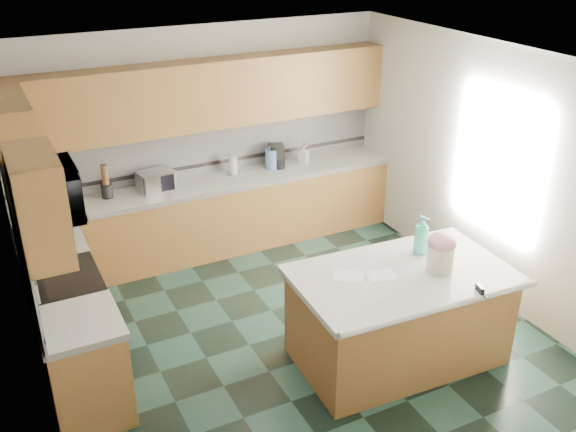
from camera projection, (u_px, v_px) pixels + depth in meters
floor at (290, 333)px, 6.45m from camera, size 4.60×4.60×0.00m
ceiling at (291, 63)px, 5.29m from camera, size 4.60×4.60×0.00m
wall_back at (203, 139)px, 7.74m from camera, size 4.60×0.04×2.70m
wall_front at (459, 351)px, 4.00m from camera, size 4.60×0.04×2.70m
wall_left at (22, 268)px, 4.92m from camera, size 0.04×4.60×2.70m
wall_right at (485, 170)px, 6.82m from camera, size 0.04×4.60×2.70m
back_base_cab at (217, 218)px, 7.88m from camera, size 4.60×0.60×0.86m
back_countertop at (215, 183)px, 7.68m from camera, size 4.60×0.64×0.06m
back_upper_cab at (206, 94)px, 7.34m from camera, size 4.60×0.33×0.78m
back_backsplash at (205, 149)px, 7.77m from camera, size 4.60×0.02×0.63m
back_accent_band at (206, 164)px, 7.84m from camera, size 4.60×0.01×0.05m
left_base_cab_rear at (57, 283)px, 6.49m from camera, size 0.60×0.82×0.86m
left_counter_rear at (50, 243)px, 6.29m from camera, size 0.64×0.82×0.06m
left_base_cab_front at (87, 370)px, 5.26m from camera, size 0.60×0.72×0.86m
left_counter_front at (79, 323)px, 5.06m from camera, size 0.64×0.72×0.06m
left_backsplash at (21, 250)px, 5.43m from camera, size 0.02×2.30×0.63m
left_accent_band at (26, 270)px, 5.52m from camera, size 0.01×2.30×0.05m
left_upper_cab_rear at (14, 139)px, 5.90m from camera, size 0.33×1.09×0.78m
left_upper_cab_front at (39, 206)px, 4.55m from camera, size 0.33×0.72×0.78m
range_body at (71, 322)px, 5.85m from camera, size 0.60×0.76×0.88m
range_oven_door at (103, 318)px, 5.98m from camera, size 0.02×0.68×0.55m
range_cooktop at (63, 279)px, 5.65m from camera, size 0.62×0.78×0.04m
range_handle at (101, 282)px, 5.83m from camera, size 0.02×0.66×0.02m
range_backguard at (30, 274)px, 5.49m from camera, size 0.06×0.76×0.18m
microwave at (48, 192)px, 5.29m from camera, size 0.50×0.73×0.41m
island_base at (398, 318)px, 5.92m from camera, size 1.90×1.15×0.86m
island_top at (402, 276)px, 5.73m from camera, size 2.00×1.26×0.06m
island_bullnose at (444, 308)px, 5.26m from camera, size 1.94×0.16×0.06m
treat_jar at (440, 258)px, 5.69m from camera, size 0.24×0.24×0.25m
treat_jar_lid at (442, 242)px, 5.62m from camera, size 0.26×0.26×0.16m
treat_jar_knob at (443, 237)px, 5.60m from camera, size 0.08×0.03×0.03m
treat_jar_knob_end_l at (439, 238)px, 5.58m from camera, size 0.05×0.05×0.05m
treat_jar_knob_end_r at (447, 236)px, 5.62m from camera, size 0.05×0.05×0.05m
soap_bottle_island at (422, 235)px, 5.97m from camera, size 0.18×0.18×0.38m
paper_sheet_a at (381, 275)px, 5.67m from camera, size 0.30×0.25×0.00m
paper_sheet_b at (349, 276)px, 5.66m from camera, size 0.33×0.32×0.00m
clamp_body at (480, 291)px, 5.42m from camera, size 0.06×0.12×0.10m
clamp_handle at (485, 297)px, 5.37m from camera, size 0.02×0.08×0.02m
knife_block at (54, 198)px, 6.91m from camera, size 0.15×0.19×0.25m
utensil_crock at (107, 191)px, 7.19m from camera, size 0.13×0.13×0.16m
utensil_bundle at (105, 175)px, 7.10m from camera, size 0.07×0.07×0.23m
toaster_oven at (156, 181)px, 7.38m from camera, size 0.44×0.34×0.23m
toaster_oven_door at (159, 184)px, 7.27m from camera, size 0.36×0.01×0.19m
paper_towel at (233, 165)px, 7.81m from camera, size 0.11×0.11×0.24m
paper_towel_base at (234, 174)px, 7.86m from camera, size 0.16×0.16×0.01m
water_jug at (271, 159)px, 7.98m from camera, size 0.15×0.15×0.25m
water_jug_neck at (271, 148)px, 7.92m from camera, size 0.07×0.07×0.04m
coffee_maker at (277, 156)px, 8.02m from camera, size 0.22×0.23×0.30m
coffee_carafe at (278, 164)px, 8.02m from camera, size 0.12×0.12×0.12m
soap_bottle_back at (304, 154)px, 8.16m from camera, size 0.15×0.15×0.24m
soap_back_cap at (304, 144)px, 8.10m from camera, size 0.02×0.02×0.03m
window_light_proxy at (498, 163)px, 6.58m from camera, size 0.02×1.40×1.10m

